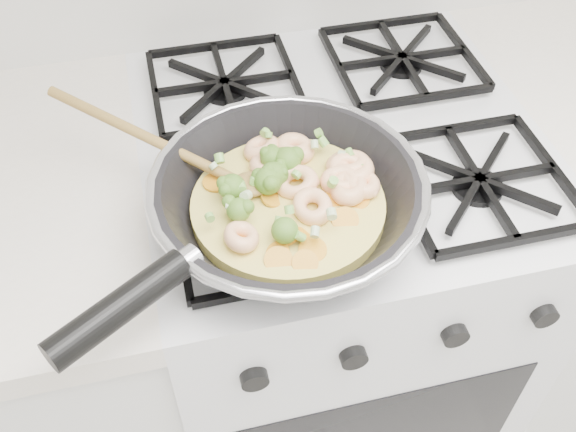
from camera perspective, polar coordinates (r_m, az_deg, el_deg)
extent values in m
cube|color=white|center=(1.32, 3.50, -8.13)|extent=(0.60, 0.60, 0.90)
cube|color=black|center=(0.98, 4.74, 7.40)|extent=(0.56, 0.56, 0.02)
torus|color=silver|center=(0.78, 0.00, 2.79)|extent=(0.35, 0.35, 0.01)
cylinder|color=black|center=(0.69, -14.60, -7.80)|extent=(0.16, 0.12, 0.04)
cylinder|color=#E4D563|center=(0.81, 0.00, 0.81)|extent=(0.24, 0.24, 0.02)
ellipsoid|color=olive|center=(0.81, -3.22, 2.82)|extent=(0.07, 0.07, 0.02)
cylinder|color=olive|center=(0.86, -12.46, 6.85)|extent=(0.23, 0.18, 0.07)
torus|color=#FFCA96|center=(0.86, 0.57, 6.09)|extent=(0.07, 0.07, 0.02)
torus|color=#FFCA96|center=(0.86, 0.61, 5.93)|extent=(0.08, 0.08, 0.02)
torus|color=#FFCA96|center=(0.82, 4.65, 3.03)|extent=(0.07, 0.07, 0.03)
torus|color=#FFCA96|center=(0.86, -2.32, 5.92)|extent=(0.06, 0.07, 0.03)
torus|color=#FFCA96|center=(0.79, 2.16, 0.84)|extent=(0.07, 0.07, 0.03)
torus|color=#FFCA96|center=(0.84, 5.29, 4.46)|extent=(0.07, 0.07, 0.03)
torus|color=#FFCA96|center=(0.82, 4.91, 3.08)|extent=(0.06, 0.06, 0.02)
torus|color=#FFCA96|center=(0.82, 0.73, 2.99)|extent=(0.07, 0.07, 0.03)
torus|color=#FFCA96|center=(0.76, -4.11, -1.82)|extent=(0.06, 0.05, 0.03)
torus|color=#FFCA96|center=(0.83, 5.28, 4.05)|extent=(0.08, 0.08, 0.03)
torus|color=#FFCA96|center=(0.82, 6.32, 2.88)|extent=(0.08, 0.08, 0.02)
torus|color=#FFCA96|center=(0.84, -1.73, 4.36)|extent=(0.07, 0.07, 0.02)
torus|color=#FFCA96|center=(0.84, 5.84, 4.07)|extent=(0.06, 0.06, 0.03)
torus|color=#FFCA96|center=(0.81, 5.34, 2.44)|extent=(0.08, 0.08, 0.03)
ellipsoid|color=#58852B|center=(0.80, -1.76, 3.10)|extent=(0.05, 0.05, 0.04)
ellipsoid|color=#58852B|center=(0.77, -4.35, 0.54)|extent=(0.04, 0.04, 0.03)
ellipsoid|color=#58852B|center=(0.80, -4.92, 2.53)|extent=(0.04, 0.04, 0.03)
ellipsoid|color=#58852B|center=(0.81, -1.32, 3.60)|extent=(0.04, 0.04, 0.03)
ellipsoid|color=#58852B|center=(0.81, -0.99, 3.70)|extent=(0.04, 0.04, 0.03)
ellipsoid|color=#58852B|center=(0.83, -1.40, 5.16)|extent=(0.04, 0.04, 0.03)
ellipsoid|color=#58852B|center=(0.83, -0.05, 4.89)|extent=(0.05, 0.05, 0.04)
ellipsoid|color=#58852B|center=(0.75, -0.28, -1.28)|extent=(0.04, 0.04, 0.03)
cylinder|color=orange|center=(0.81, 4.28, 1.53)|extent=(0.03, 0.03, 0.01)
cylinder|color=orange|center=(0.76, -3.80, -2.28)|extent=(0.04, 0.04, 0.01)
cylinder|color=orange|center=(0.83, -6.32, 2.95)|extent=(0.05, 0.05, 0.00)
cylinder|color=orange|center=(0.84, 0.66, 3.73)|extent=(0.03, 0.03, 0.01)
cylinder|color=orange|center=(0.78, 5.03, -0.33)|extent=(0.04, 0.05, 0.01)
cylinder|color=orange|center=(0.81, 6.10, 1.46)|extent=(0.04, 0.04, 0.01)
cylinder|color=orange|center=(0.77, -0.04, -1.69)|extent=(0.04, 0.04, 0.01)
cylinder|color=orange|center=(0.75, -0.90, -3.23)|extent=(0.03, 0.03, 0.01)
cylinder|color=orange|center=(0.74, 1.51, -4.11)|extent=(0.04, 0.04, 0.01)
cylinder|color=orange|center=(0.84, -1.36, 3.78)|extent=(0.05, 0.05, 0.01)
cylinder|color=orange|center=(0.81, -1.47, 1.49)|extent=(0.03, 0.03, 0.01)
cylinder|color=orange|center=(0.75, 2.17, -3.00)|extent=(0.04, 0.04, 0.01)
cylinder|color=orange|center=(0.77, 1.24, -1.64)|extent=(0.04, 0.04, 0.01)
cylinder|color=orange|center=(0.74, -0.84, -3.89)|extent=(0.05, 0.04, 0.02)
cylinder|color=#B5D093|center=(0.78, -3.70, 1.78)|extent=(0.01, 0.01, 0.01)
cylinder|color=#79B548|center=(0.76, -6.87, -0.12)|extent=(0.01, 0.01, 0.01)
cylinder|color=#79B548|center=(0.80, -3.02, 3.10)|extent=(0.01, 0.01, 0.01)
cylinder|color=#79B548|center=(0.86, 2.71, 7.28)|extent=(0.01, 0.01, 0.01)
cylinder|color=#79B548|center=(0.81, 0.73, 3.66)|extent=(0.01, 0.01, 0.01)
cylinder|color=#79B548|center=(0.82, -6.03, 5.03)|extent=(0.01, 0.01, 0.01)
cylinder|color=#B5D093|center=(0.84, 4.79, 5.37)|extent=(0.01, 0.01, 0.01)
cylinder|color=#B5D093|center=(0.84, 2.34, 6.28)|extent=(0.01, 0.01, 0.01)
cylinder|color=#79B548|center=(0.76, -0.82, -0.44)|extent=(0.01, 0.01, 0.01)
cylinder|color=#79B548|center=(0.79, -4.14, 2.55)|extent=(0.01, 0.01, 0.01)
cylinder|color=#79B548|center=(0.85, -1.71, 7.13)|extent=(0.01, 0.01, 0.01)
cylinder|color=#B5D093|center=(0.84, -0.40, 5.30)|extent=(0.01, 0.01, 0.01)
cylinder|color=#79B548|center=(0.76, 0.11, 0.57)|extent=(0.01, 0.01, 0.01)
cylinder|color=#79B548|center=(0.85, 3.08, 6.50)|extent=(0.01, 0.01, 0.01)
cylinder|color=#79B548|center=(0.79, 3.94, 2.99)|extent=(0.01, 0.01, 0.01)
cylinder|color=#79B548|center=(0.84, -1.15, 5.76)|extent=(0.01, 0.01, 0.01)
cylinder|color=#B5D093|center=(0.75, 3.83, 0.19)|extent=(0.01, 0.01, 0.01)
cylinder|color=#79B548|center=(0.74, 1.01, -1.78)|extent=(0.01, 0.01, 0.01)
cylinder|color=#79B548|center=(0.83, 6.41, 4.32)|extent=(0.01, 0.01, 0.01)
cylinder|color=#B5D093|center=(0.82, -6.56, 4.38)|extent=(0.01, 0.01, 0.01)
cylinder|color=#79B548|center=(0.86, -2.01, 7.30)|extent=(0.01, 0.01, 0.01)
cylinder|color=#B5D093|center=(0.74, 2.38, -1.41)|extent=(0.01, 0.01, 0.01)
cylinder|color=#B5D093|center=(0.77, -5.13, 0.93)|extent=(0.01, 0.01, 0.01)
cylinder|color=#79B548|center=(0.84, 5.44, 5.48)|extent=(0.01, 0.01, 0.01)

